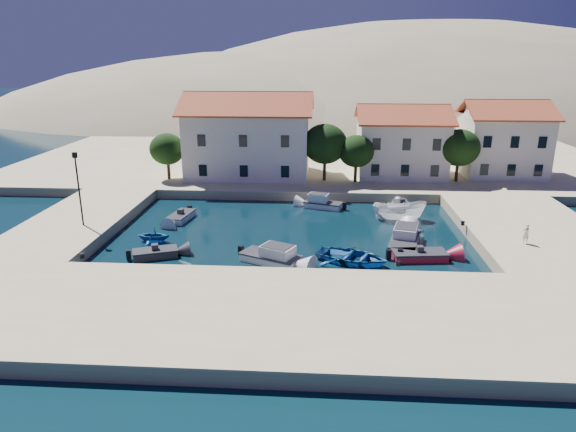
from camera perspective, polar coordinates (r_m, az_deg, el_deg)
The scene contains 23 objects.
ground at distance 35.49m, azimuth -0.78°, elevation -7.21°, with size 400.00×400.00×0.00m, color black.
quay_south at distance 29.93m, azimuth -1.69°, elevation -11.14°, with size 52.00×12.00×1.00m, color tan.
quay_east at distance 47.98m, azimuth 25.47°, elevation -1.63°, with size 11.00×20.00×1.00m, color tan.
quay_west at distance 49.46m, azimuth -22.33°, elevation -0.68°, with size 8.00×20.00×1.00m, color tan.
quay_north at distance 71.58m, azimuth 3.21°, elevation 5.96°, with size 80.00×36.00×1.00m, color tan.
hills at distance 161.39m, azimuth 10.07°, elevation 3.57°, with size 254.00×176.00×99.00m.
building_left at distance 61.39m, azimuth -4.39°, elevation 9.14°, with size 14.70×9.45×9.70m.
building_mid at distance 62.60m, azimuth 12.48°, elevation 8.29°, with size 10.50×8.40×8.30m.
building_right at distance 66.39m, azimuth 22.76°, elevation 8.08°, with size 9.45×8.40×8.80m.
trees at distance 58.48m, azimuth 5.63°, elevation 7.60°, with size 37.30×5.30×6.45m.
lamppost at distance 45.99m, azimuth -22.30°, elevation 3.53°, with size 0.35×0.25×6.22m.
bollards at distance 38.52m, azimuth 3.83°, elevation -3.34°, with size 29.36×9.56×0.30m.
motorboat_grey_sw at distance 40.62m, azimuth -14.52°, elevation -4.05°, with size 3.65×2.58×1.25m.
cabin_cruiser_south at distance 38.35m, azimuth -1.97°, elevation -4.49°, with size 4.90×3.70×1.60m.
rowboat_south at distance 38.86m, azimuth 7.09°, elevation -5.08°, with size 3.85×5.39×1.12m, color #1A5294.
motorboat_red_se at distance 40.22m, azimuth 14.39°, elevation -4.27°, with size 4.24×2.26×1.25m.
cabin_cruiser_east at distance 42.74m, azimuth 12.82°, elevation -2.57°, with size 3.37×5.62×1.60m.
boat_east at distance 49.33m, azimuth 12.22°, elevation -0.39°, with size 1.88×4.99×1.93m, color white.
motorboat_white_ne at distance 52.74m, azimuth 12.54°, elevation 1.10°, with size 1.59×3.06×1.25m.
rowboat_west at distance 44.06m, azimuth -14.67°, elevation -2.76°, with size 2.33×2.70×1.42m, color #1A5294.
motorboat_white_west at distance 49.09m, azimuth -11.81°, elevation -0.09°, with size 2.14×3.81×1.25m.
cabin_cruiser_north at distance 51.89m, azimuth 3.93°, elevation 1.42°, with size 4.08×2.65×1.60m.
pedestrian at distance 43.12m, azimuth 24.92°, elevation -1.79°, with size 0.57×0.38×1.57m, color white.
Camera 1 is at (2.57, -32.12, 14.87)m, focal length 32.00 mm.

